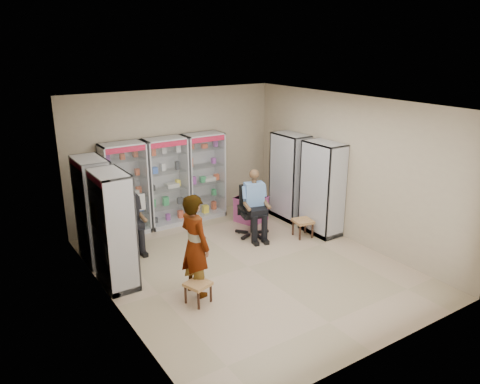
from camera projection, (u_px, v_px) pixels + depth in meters
floor at (248, 267)px, 8.67m from camera, size 6.00×6.00×0.00m
room_shell at (249, 164)px, 8.06m from camera, size 5.02×6.02×3.01m
cabinet_back_left at (125, 190)px, 9.86m from camera, size 0.90×0.50×2.00m
cabinet_back_mid at (166, 182)px, 10.35m from camera, size 0.90×0.50×2.00m
cabinet_back_right at (204, 176)px, 10.85m from camera, size 0.90×0.50×2.00m
cabinet_right_far at (290, 177)px, 10.80m from camera, size 0.90×0.50×2.00m
cabinet_right_near at (322, 189)px, 9.92m from camera, size 0.90×0.50×2.00m
cabinet_left_far at (94, 211)px, 8.64m from camera, size 0.90×0.50×2.00m
cabinet_left_near at (114, 230)px, 7.76m from camera, size 0.90×0.50×2.00m
wooden_chair at (128, 226)px, 9.31m from camera, size 0.42×0.42×0.94m
seated_customer at (128, 218)px, 9.21m from camera, size 0.44×0.60×1.34m
office_chair at (252, 211)px, 9.92m from camera, size 0.73×0.73×1.09m
seated_shopkeeper at (254, 205)px, 9.84m from camera, size 0.60×0.73×1.39m
pink_trunk at (251, 209)px, 10.81m from camera, size 0.75×0.74×0.58m
tea_glass at (252, 195)px, 10.74m from camera, size 0.07×0.07×0.10m
woven_stool_a at (303, 228)px, 9.96m from camera, size 0.44×0.44×0.38m
woven_stool_b at (198, 292)px, 7.44m from camera, size 0.45×0.45×0.35m
standing_man at (195, 245)px, 7.52m from camera, size 0.50×0.68×1.72m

